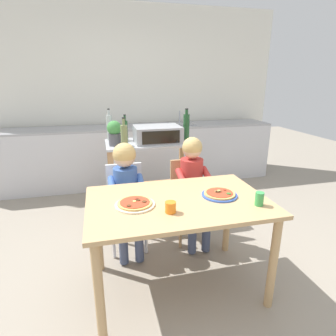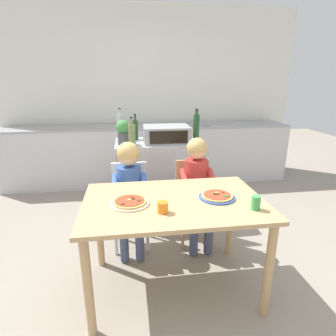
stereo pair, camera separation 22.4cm
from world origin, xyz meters
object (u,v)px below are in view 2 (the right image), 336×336
dining_table (174,213)px  potted_herb_plant (123,131)px  toaster_oven (166,134)px  pizza_plate_blue_rimmed (217,196)px  bottle_slim_sauce (135,129)px  child_in_red_shirt (197,180)px  dining_chair_right (194,195)px  bottle_dark_olive_oil (196,127)px  dining_chair_left (130,198)px  bottle_squat_spirits (132,135)px  pizza_plate_cream (130,202)px  drinking_cup_green (256,203)px  child_in_blue_striped_shirt (129,183)px  bottle_brown_beer (120,126)px  drinking_cup_orange (163,207)px  kitchen_island_cart (159,166)px

dining_table → potted_herb_plant: bearing=106.6°
toaster_oven → potted_herb_plant: size_ratio=1.93×
dining_table → pizza_plate_blue_rimmed: bearing=-1.2°
toaster_oven → bottle_slim_sauce: bearing=153.6°
child_in_red_shirt → dining_chair_right: bearing=90.0°
bottle_slim_sauce → dining_table: size_ratio=0.23×
bottle_dark_olive_oil → dining_chair_left: 1.17m
bottle_squat_spirits → pizza_plate_cream: (-0.05, -1.11, -0.27)m
pizza_plate_blue_rimmed → drinking_cup_green: size_ratio=2.78×
drinking_cup_green → child_in_blue_striped_shirt: bearing=135.8°
bottle_slim_sauce → dining_chair_right: size_ratio=0.37×
pizza_plate_cream → bottle_brown_beer: bearing=93.1°
bottle_slim_sauce → potted_herb_plant: bottle_slim_sauce is taller
bottle_squat_spirits → bottle_dark_olive_oil: (0.75, 0.24, 0.03)m
bottle_slim_sauce → pizza_plate_cream: (-0.09, -1.48, -0.26)m
bottle_slim_sauce → dining_table: bottle_slim_sauce is taller
pizza_plate_cream → drinking_cup_orange: 0.27m
dining_chair_right → pizza_plate_blue_rimmed: size_ratio=3.03×
bottle_dark_olive_oil → dining_chair_right: bearing=-104.1°
kitchen_island_cart → bottle_brown_beer: bottle_brown_beer is taller
drinking_cup_orange → drinking_cup_green: (0.62, -0.04, 0.01)m
bottle_slim_sauce → bottle_squat_spirits: (-0.05, -0.37, 0.00)m
child_in_red_shirt → toaster_oven: bearing=106.3°
dining_chair_left → bottle_brown_beer: bearing=95.9°
child_in_red_shirt → kitchen_island_cart: bearing=111.6°
dining_table → dining_chair_right: dining_chair_right is taller
kitchen_island_cart → potted_herb_plant: bearing=-166.2°
dining_chair_right → child_in_blue_striped_shirt: 0.68m
bottle_squat_spirits → dining_chair_left: 0.67m
toaster_oven → child_in_blue_striped_shirt: size_ratio=0.50×
child_in_blue_striped_shirt → drinking_cup_green: size_ratio=10.79×
bottle_brown_beer → drinking_cup_green: size_ratio=3.82×
child_in_blue_striped_shirt → child_in_red_shirt: child_in_red_shirt is taller
toaster_oven → drinking_cup_orange: size_ratio=6.90×
dining_table → dining_chair_left: dining_chair_left is taller
toaster_oven → dining_table: bearing=-95.4°
bottle_slim_sauce → pizza_plate_cream: bearing=-93.6°
dining_table → drinking_cup_orange: bearing=-119.4°
pizza_plate_blue_rimmed → bottle_slim_sauce: bearing=110.6°
bottle_slim_sauce → potted_herb_plant: bearing=-120.1°
dining_table → child_in_red_shirt: (0.32, 0.59, 0.03)m
child_in_red_shirt → drinking_cup_orange: size_ratio=14.08×
bottle_slim_sauce → child_in_red_shirt: bottle_slim_sauce is taller
toaster_oven → pizza_plate_blue_rimmed: bearing=-81.1°
bottle_slim_sauce → dining_chair_left: 0.94m
bottle_dark_olive_oil → potted_herb_plant: 0.85m
child_in_blue_striped_shirt → pizza_plate_cream: bearing=-90.0°
bottle_dark_olive_oil → potted_herb_plant: bottle_dark_olive_oil is taller
kitchen_island_cart → bottle_squat_spirits: bottle_squat_spirits is taller
pizza_plate_cream → drinking_cup_orange: drinking_cup_orange is taller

